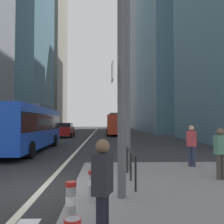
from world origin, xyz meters
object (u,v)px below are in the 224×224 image
Objects in this scene: pedestrian_walking at (103,187)px; car_oncoming_mid at (66,130)px; bollard_right at (92,184)px; bollard_left at (71,204)px; street_lamp_post at (128,42)px; car_receding_near at (113,126)px; pedestrian_far at (192,143)px; traffic_signal_gantry at (49,45)px; city_bus_blue_oncoming at (28,125)px; pedestrian_waiting at (221,151)px; city_bus_red_receding at (115,123)px.

car_oncoming_mid is at bearing 99.77° from pedestrian_walking.
bollard_left is at bearing -100.95° from bollard_right.
bollard_right is (-1.24, -3.73, -4.71)m from street_lamp_post.
bollard_right is (-2.77, -58.52, -0.42)m from car_receding_near.
pedestrian_far reaches higher than pedestrian_walking.
car_receding_near is 2.28× the size of pedestrian_far.
city_bus_blue_oncoming is at bearing 109.14° from traffic_signal_gantry.
traffic_signal_gantry reaches higher than pedestrian_walking.
street_lamp_post is (-1.53, -54.78, 4.29)m from car_receding_near.
pedestrian_walking is at bearing -99.45° from street_lamp_post.
pedestrian_waiting is at bearing -70.21° from car_oncoming_mid.
pedestrian_walking is (-3.97, -4.35, -0.03)m from pedestrian_waiting.
car_oncoming_mid is 5.92× the size of bollard_right.
car_oncoming_mid is 29.28m from bollard_left.
city_bus_blue_oncoming reaches higher than bollard_right.
bollard_left is (-1.54, -5.31, -4.65)m from street_lamp_post.
car_receding_near reaches higher than bollard_right.
city_bus_red_receding is 6.37× the size of pedestrian_far.
street_lamp_post is 6.14m from bollard_right.
city_bus_blue_oncoming is at bearing -90.96° from car_oncoming_mid.
pedestrian_walking is at bearing -45.20° from bollard_left.
car_oncoming_mid is 27.45m from traffic_signal_gantry.
car_oncoming_mid is 26.72m from pedestrian_waiting.
car_receding_near is at bearing 87.63° from pedestrian_walking.
car_oncoming_mid is at bearing 99.99° from bollard_right.
city_bus_blue_oncoming is 14.84m from pedestrian_walking.
bollard_right is at bearing -80.01° from car_oncoming_mid.
street_lamp_post is (-0.84, -29.42, 3.45)m from city_bus_red_receding.
car_receding_near is at bearing 86.16° from traffic_signal_gantry.
pedestrian_walking is at bearing -92.95° from city_bus_red_receding.
car_oncoming_mid is at bearing 89.04° from city_bus_blue_oncoming.
car_receding_near is at bearing 88.45° from city_bus_red_receding.
pedestrian_far is at bearing 54.52° from bollard_left.
city_bus_red_receding is 31.03m from pedestrian_waiting.
pedestrian_waiting reaches higher than bollard_right.
traffic_signal_gantry is 4.14m from pedestrian_walking.
city_bus_red_receding is at bearing -91.55° from car_receding_near.
pedestrian_far reaches higher than bollard_right.
pedestrian_waiting is at bearing -88.52° from car_receding_near.
city_bus_red_receding is 29.63m from street_lamp_post.
traffic_signal_gantry is at bearing -70.86° from city_bus_blue_oncoming.
pedestrian_waiting is (2.15, -30.95, -0.73)m from city_bus_red_receding.
car_oncoming_mid and car_receding_near have the same top height.
traffic_signal_gantry is at bearing -82.25° from car_oncoming_mid.
car_oncoming_mid is 24.43m from pedestrian_far.
bollard_right is at bearing -66.48° from city_bus_blue_oncoming.
car_oncoming_mid is at bearing 104.38° from street_lamp_post.
traffic_signal_gantry reaches higher than car_receding_near.
city_bus_blue_oncoming is 1.39× the size of street_lamp_post.
pedestrian_far is at bearing 48.31° from bollard_right.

